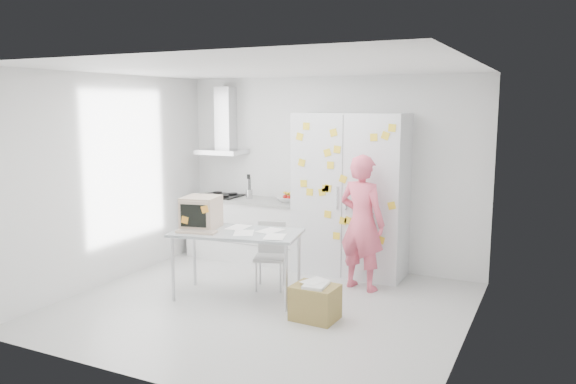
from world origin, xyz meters
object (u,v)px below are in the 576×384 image
at_px(chair, 271,251).
at_px(person, 362,223).
at_px(desk, 214,221).
at_px(cardboard_box, 315,302).

bearing_deg(chair, person, 3.74).
height_order(person, desk, person).
bearing_deg(desk, chair, 35.72).
bearing_deg(person, desk, 46.23).
bearing_deg(desk, cardboard_box, -20.41).
bearing_deg(person, chair, 36.73).
height_order(person, cardboard_box, person).
bearing_deg(person, cardboard_box, 98.54).
bearing_deg(chair, desk, -151.84).
distance_m(desk, cardboard_box, 1.62).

